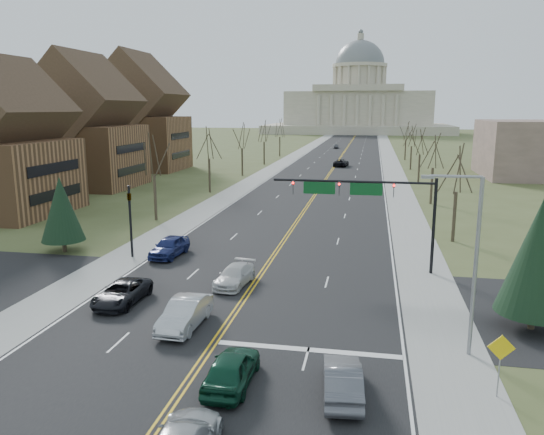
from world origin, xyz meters
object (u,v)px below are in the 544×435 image
at_px(signal_mast, 365,196).
at_px(signal_left, 130,213).
at_px(warn_sign, 501,354).
at_px(car_sb_outer_lead, 122,293).
at_px(car_nb_outer_lead, 343,379).
at_px(car_sb_inner_lead, 185,313).
at_px(car_sb_inner_second, 235,276).
at_px(car_nb_inner_lead, 232,369).
at_px(car_sb_outer_second, 169,246).
at_px(car_far_nb, 341,163).
at_px(street_light, 471,254).
at_px(car_far_sb, 336,146).

height_order(signal_mast, signal_left, signal_mast).
bearing_deg(warn_sign, car_sb_outer_lead, 160.49).
bearing_deg(warn_sign, car_nb_outer_lead, -170.43).
xyz_separation_m(car_nb_outer_lead, car_sb_outer_lead, (-14.39, 8.52, -0.06)).
distance_m(car_sb_inner_lead, car_sb_outer_lead, 5.94).
bearing_deg(car_sb_inner_second, car_sb_inner_lead, -90.35).
distance_m(car_nb_outer_lead, car_sb_outer_lead, 16.72).
bearing_deg(car_nb_inner_lead, car_sb_outer_second, -61.15).
bearing_deg(car_far_nb, car_nb_outer_lead, 99.72).
bearing_deg(street_light, signal_mast, 111.41).
bearing_deg(signal_left, signal_mast, -0.00).
xyz_separation_m(street_light, car_sb_inner_lead, (-14.94, 0.58, -4.40)).
distance_m(signal_mast, car_sb_outer_lead, 18.67).
relative_size(car_nb_inner_lead, car_far_sb, 1.19).
height_order(signal_left, car_nb_outer_lead, signal_left).
bearing_deg(car_nb_inner_lead, car_sb_outer_lead, -41.74).
distance_m(car_nb_inner_lead, car_far_nb, 92.29).
bearing_deg(car_nb_inner_lead, street_light, -153.95).
height_order(warn_sign, car_sb_outer_second, warn_sign).
relative_size(signal_left, warn_sign, 2.09).
bearing_deg(car_far_sb, car_nb_outer_lead, -89.68).
xyz_separation_m(car_sb_inner_second, car_far_nb, (2.69, 78.98, 0.12)).
bearing_deg(car_far_nb, warn_sign, 103.83).
height_order(signal_mast, car_sb_outer_lead, signal_mast).
bearing_deg(car_sb_inner_second, signal_left, 158.78).
height_order(warn_sign, car_nb_outer_lead, warn_sign).
bearing_deg(street_light, car_sb_outer_second, 146.09).
height_order(street_light, car_far_nb, street_light).
bearing_deg(car_sb_inner_second, car_sb_outer_second, 146.07).
relative_size(signal_left, street_light, 0.66).
xyz_separation_m(car_nb_outer_lead, car_sb_outer_second, (-15.48, 19.40, 0.08)).
xyz_separation_m(car_sb_outer_lead, car_sb_outer_second, (-1.09, 10.89, 0.14)).
xyz_separation_m(warn_sign, car_sb_outer_second, (-22.02, 18.30, -1.17)).
relative_size(warn_sign, car_far_sb, 0.74).
height_order(street_light, car_sb_outer_second, street_light).
bearing_deg(car_sb_inner_second, car_sb_outer_lead, -135.73).
xyz_separation_m(signal_left, warn_sign, (25.00, -17.52, -1.70)).
height_order(signal_mast, car_nb_outer_lead, signal_mast).
xyz_separation_m(car_nb_outer_lead, car_far_sb, (-10.12, 142.92, -0.09)).
distance_m(signal_left, car_sb_inner_second, 11.90).
bearing_deg(warn_sign, street_light, 100.75).
relative_size(car_nb_inner_lead, car_sb_inner_second, 0.99).
relative_size(car_nb_outer_lead, car_far_sb, 1.18).
xyz_separation_m(car_nb_inner_lead, car_sb_outer_second, (-10.56, 19.44, 0.05)).
xyz_separation_m(signal_left, car_sb_inner_lead, (9.30, -12.92, -2.89)).
xyz_separation_m(warn_sign, car_sb_inner_lead, (-15.70, 4.59, -1.19)).
bearing_deg(car_far_nb, street_light, 103.68).
height_order(car_sb_outer_lead, car_sb_inner_second, car_sb_outer_lead).
distance_m(car_sb_inner_lead, car_sb_outer_second, 15.09).
distance_m(car_far_nb, car_far_sb, 50.87).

